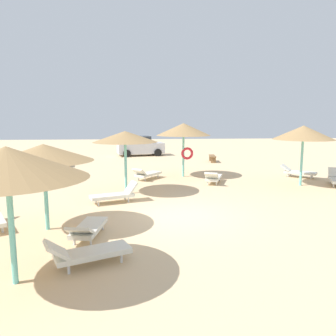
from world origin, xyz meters
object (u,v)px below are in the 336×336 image
Objects in this scene: lounger_2 at (298,172)px; bench_1 at (50,159)px; parasol_2 at (303,133)px; lounger_4 at (87,252)px; bench_0 at (212,157)px; parasol_0 at (184,130)px; parasol_1 at (43,153)px; lounger_1 at (88,228)px; lounger_0 at (147,174)px; parasol_3 at (125,137)px; bench_2 at (65,161)px; parasol_4 at (7,163)px; parked_car at (140,146)px; lounger_5 at (213,177)px; lounger_3 at (115,194)px.

lounger_2 reaches higher than bench_1.
parasol_2 is 1.48× the size of lounger_4.
bench_0 and bench_1 have the same top height.
bench_1 is at bearing 107.23° from lounger_4.
parasol_2 reaches higher than bench_1.
parasol_0 reaches higher than parasol_1.
lounger_0 is at bearing 78.24° from lounger_1.
bench_1 is at bearing 120.52° from parasol_3.
lounger_2 is 14.44m from lounger_4.
bench_1 and bench_2 have the same top height.
lounger_0 is at bearing -44.47° from bench_1.
bench_1 is (-15.38, 6.81, 0.03)m from lounger_2.
bench_0 is at bearing 60.46° from parasol_1.
parasol_4 reaches higher than lounger_2.
parked_car is (2.78, 19.15, -1.50)m from parasol_1.
parasol_2 is at bearing -11.82° from lounger_5.
lounger_2 is 1.23× the size of bench_2.
bench_1 is (-5.55, 11.56, 0.02)m from lounger_3.
lounger_2 reaches higher than lounger_1.
parasol_1 is 0.92× the size of parasol_4.
lounger_1 is 16.30m from bench_1.
parasol_2 is at bearing -31.91° from bench_1.
parasol_1 is at bearing -119.54° from bench_0.
bench_1 is 0.98× the size of bench_2.
bench_0 is at bearing 65.87° from parasol_4.
parasol_2 is at bearing 16.07° from lounger_3.
lounger_2 is 10.91m from lounger_3.
lounger_4 reaches higher than bench_2.
lounger_2 is 5.28m from lounger_5.
parasol_2 is at bearing -16.44° from lounger_0.
parasol_4 is 6.86m from lounger_3.
lounger_1 reaches higher than bench_1.
lounger_3 is (1.81, 3.03, -2.00)m from parasol_1.
lounger_4 is (-0.58, -7.16, -2.19)m from parasol_3.
lounger_1 is 20.10m from parked_car.
parasol_3 is 1.81× the size of bench_2.
parasol_0 is at bearing -76.99° from parked_car.
parasol_4 is at bearing -152.19° from lounger_4.
parasol_2 is at bearing -28.29° from parasol_0.
lounger_3 is 1.27× the size of bench_2.
bench_1 is (-10.26, 8.12, 0.03)m from lounger_5.
lounger_4 is at bearing -134.10° from lounger_2.
lounger_4 is (-10.05, -10.37, 0.00)m from lounger_2.
bench_0 is (3.00, 5.99, -2.31)m from parasol_0.
parasol_1 is at bearing -120.80° from lounger_3.
parked_car is (6.53, 4.55, 0.48)m from bench_1.
lounger_3 is at bearing -105.63° from lounger_0.
lounger_5 reaches higher than lounger_0.
parasol_0 is 1.53× the size of lounger_1.
parked_car is at bearing 83.56° from parasol_4.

